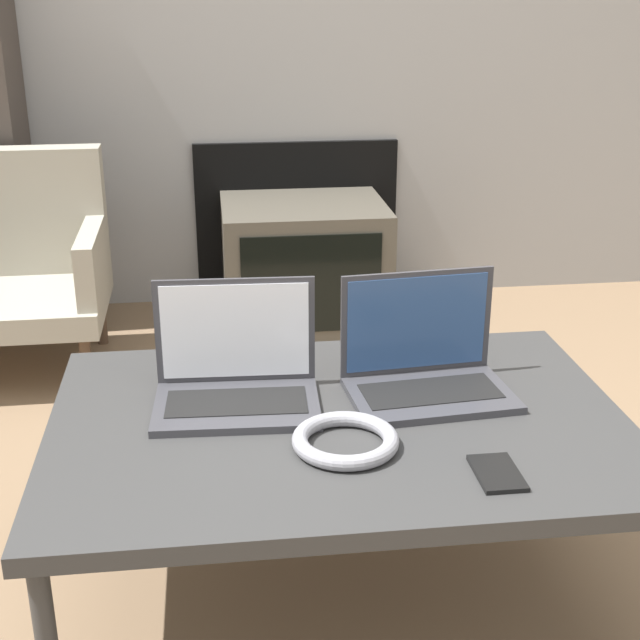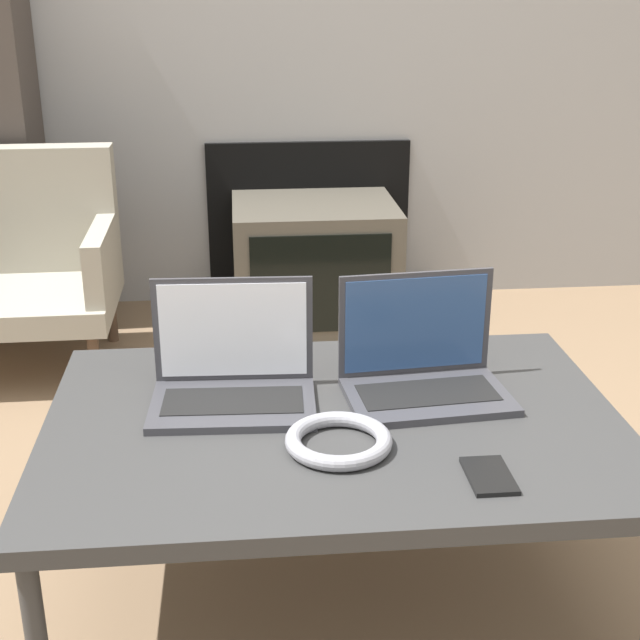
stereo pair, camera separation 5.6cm
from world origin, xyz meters
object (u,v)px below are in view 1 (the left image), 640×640
Objects in this scene: laptop_left at (236,376)px; headphones at (345,440)px; tv at (304,263)px; armchair at (6,259)px; laptop_right at (425,366)px; phone at (497,473)px.

headphones is (0.19, -0.22, -0.04)m from laptop_left.
laptop_left is at bearing -101.23° from tv.
laptop_left is 1.43m from armchair.
armchair is at bearing 121.62° from headphones.
tv is at bearing 81.29° from laptop_left.
armchair is (-1.10, 1.24, -0.11)m from laptop_right.
laptop_left reaches higher than tv.
armchair is at bearing 122.23° from laptop_left.
laptop_right is 0.36m from phone.
armchair is at bearing -164.92° from tv.
tv is at bearing 88.39° from laptop_right.
phone is 0.21× the size of tv.
armchair reaches higher than headphones.
tv is (0.11, 1.73, -0.20)m from headphones.
laptop_left is 0.97× the size of laptop_right.
laptop_right is 2.83× the size of phone.
tv is at bearing 86.39° from headphones.
laptop_right is at bearing 2.51° from laptop_left.
laptop_left is 0.57× the size of tv.
laptop_left is 0.39m from laptop_right.
laptop_right is at bearing -86.56° from tv.
phone is at bearing -54.81° from armchair.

